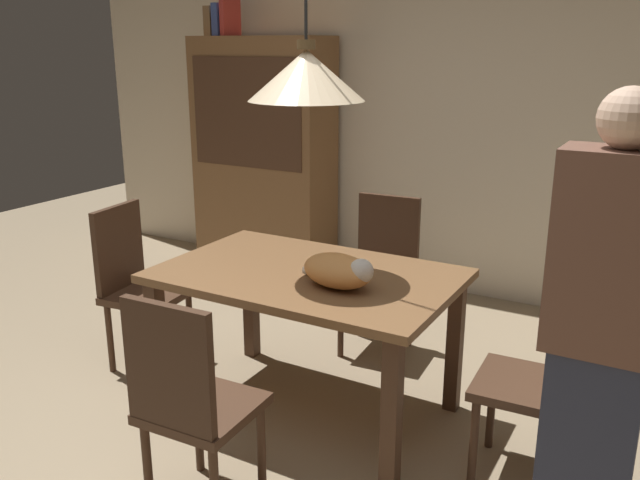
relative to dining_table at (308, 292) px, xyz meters
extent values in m
plane|color=#998466|center=(-0.07, -0.57, -0.65)|extent=(10.00, 10.00, 0.00)
cube|color=beige|center=(-0.07, 2.08, 0.80)|extent=(6.40, 0.10, 2.90)
cube|color=brown|center=(0.00, 0.00, 0.08)|extent=(1.40, 0.90, 0.04)
cube|color=#472D1E|center=(-0.62, -0.39, -0.29)|extent=(0.07, 0.07, 0.71)
cube|color=#472D1E|center=(0.62, -0.39, -0.29)|extent=(0.07, 0.07, 0.71)
cube|color=#472D1E|center=(-0.62, 0.39, -0.29)|extent=(0.07, 0.07, 0.71)
cube|color=#472D1E|center=(0.62, 0.39, -0.29)|extent=(0.07, 0.07, 0.71)
cube|color=#472D1E|center=(0.00, -0.80, -0.22)|extent=(0.42, 0.42, 0.04)
cube|color=#40291B|center=(0.01, -0.98, 0.04)|extent=(0.38, 0.05, 0.48)
cylinder|color=#472D1E|center=(0.15, -0.63, -0.44)|extent=(0.04, 0.04, 0.41)
cylinder|color=#472D1E|center=(-0.17, -0.65, -0.44)|extent=(0.04, 0.04, 0.41)
cylinder|color=#472D1E|center=(-0.15, -0.97, -0.44)|extent=(0.04, 0.04, 0.41)
cube|color=#472D1E|center=(-1.05, 0.00, -0.22)|extent=(0.44, 0.44, 0.04)
cube|color=#40291B|center=(-1.23, -0.02, 0.04)|extent=(0.08, 0.38, 0.48)
cylinder|color=#472D1E|center=(-0.87, -0.14, -0.44)|extent=(0.04, 0.04, 0.41)
cylinder|color=#472D1E|center=(-0.91, 0.18, -0.44)|extent=(0.04, 0.04, 0.41)
cylinder|color=#472D1E|center=(-1.19, -0.18, -0.44)|extent=(0.04, 0.04, 0.41)
cylinder|color=#472D1E|center=(-1.23, 0.14, -0.44)|extent=(0.04, 0.04, 0.41)
cube|color=#472D1E|center=(1.05, 0.00, -0.22)|extent=(0.42, 0.42, 0.04)
cube|color=#40291B|center=(1.23, 0.01, 0.04)|extent=(0.05, 0.38, 0.48)
cylinder|color=#472D1E|center=(0.88, 0.15, -0.44)|extent=(0.04, 0.04, 0.41)
cylinder|color=#472D1E|center=(0.90, -0.17, -0.44)|extent=(0.04, 0.04, 0.41)
cylinder|color=#472D1E|center=(1.20, 0.17, -0.44)|extent=(0.04, 0.04, 0.41)
cylinder|color=#472D1E|center=(1.22, -0.15, -0.44)|extent=(0.04, 0.04, 0.41)
cube|color=#472D1E|center=(0.00, 0.80, -0.22)|extent=(0.43, 0.43, 0.04)
cube|color=#40291B|center=(-0.01, 0.98, 0.04)|extent=(0.38, 0.06, 0.48)
cylinder|color=#472D1E|center=(-0.15, 0.63, -0.44)|extent=(0.04, 0.04, 0.41)
cylinder|color=#472D1E|center=(0.17, 0.65, -0.44)|extent=(0.04, 0.04, 0.41)
cylinder|color=#472D1E|center=(-0.17, 0.95, -0.44)|extent=(0.04, 0.04, 0.41)
cylinder|color=#472D1E|center=(0.15, 0.97, -0.44)|extent=(0.04, 0.04, 0.41)
ellipsoid|color=#E59951|center=(0.22, -0.11, 0.18)|extent=(0.37, 0.27, 0.15)
sphere|color=white|center=(0.35, -0.13, 0.20)|extent=(0.11, 0.11, 0.11)
cylinder|color=white|center=(0.10, -0.05, 0.13)|extent=(0.18, 0.04, 0.04)
cone|color=beige|center=(0.00, 0.00, 1.01)|extent=(0.52, 0.52, 0.22)
cylinder|color=#513D23|center=(0.00, 0.00, 1.14)|extent=(0.08, 0.08, 0.04)
cube|color=brown|center=(-1.43, 1.75, 0.28)|extent=(1.10, 0.44, 1.85)
cube|color=#472D1E|center=(-1.43, 1.52, 0.65)|extent=(0.97, 0.01, 0.81)
cube|color=#472D1E|center=(-1.43, 1.75, -0.61)|extent=(1.12, 0.45, 0.08)
cube|color=brown|center=(-1.85, 1.75, 1.31)|extent=(0.06, 0.24, 0.22)
cube|color=#384C93|center=(-1.78, 1.75, 1.32)|extent=(0.06, 0.24, 0.24)
cube|color=#B73833|center=(-1.71, 1.75, 1.34)|extent=(0.04, 0.22, 0.28)
cube|color=#2D3347|center=(1.35, -0.40, -0.23)|extent=(0.30, 0.20, 0.83)
cube|color=brown|center=(1.35, -0.40, 0.51)|extent=(0.36, 0.22, 0.66)
sphere|color=#DBB293|center=(1.35, -0.40, 0.93)|extent=(0.19, 0.19, 0.19)
camera|label=1|loc=(1.53, -2.57, 1.14)|focal=37.27mm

